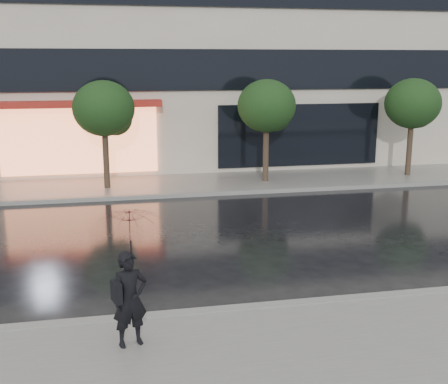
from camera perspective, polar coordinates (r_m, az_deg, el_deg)
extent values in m
plane|color=black|center=(11.82, 3.12, -9.96)|extent=(120.00, 120.00, 0.00)
cube|color=slate|center=(9.02, 8.51, -17.50)|extent=(60.00, 4.50, 0.12)
cube|color=slate|center=(21.44, -3.71, 0.80)|extent=(60.00, 3.50, 0.12)
cube|color=gray|center=(10.91, 4.46, -11.63)|extent=(60.00, 0.25, 0.14)
cube|color=gray|center=(19.75, -3.02, -0.23)|extent=(60.00, 0.25, 0.14)
cube|color=black|center=(22.63, -4.46, 12.26)|extent=(28.00, 0.12, 1.60)
cube|color=#FF8C59|center=(22.67, -14.45, 5.04)|extent=(6.00, 0.10, 2.60)
cube|color=#A82219|center=(22.20, -14.71, 8.63)|extent=(6.40, 0.70, 0.25)
cube|color=black|center=(23.95, 7.67, 5.75)|extent=(7.00, 0.10, 2.60)
cylinder|color=#33261C|center=(20.82, -11.88, 3.09)|extent=(0.22, 0.22, 2.20)
ellipsoid|color=black|center=(20.58, -12.13, 8.31)|extent=(2.20, 2.20, 1.98)
sphere|color=black|center=(20.82, -10.96, 7.30)|extent=(1.20, 1.20, 1.20)
cylinder|color=#33261C|center=(21.60, 4.27, 3.70)|extent=(0.22, 0.22, 2.20)
ellipsoid|color=black|center=(21.37, 4.35, 8.73)|extent=(2.20, 2.20, 1.98)
sphere|color=black|center=(21.71, 5.22, 7.72)|extent=(1.20, 1.20, 1.20)
cylinder|color=#33261C|center=(23.91, 18.29, 3.98)|extent=(0.22, 0.22, 2.20)
ellipsoid|color=black|center=(23.70, 18.62, 8.52)|extent=(2.20, 2.20, 1.98)
sphere|color=black|center=(24.11, 19.15, 7.59)|extent=(1.20, 1.20, 1.20)
imported|color=black|center=(9.29, -9.54, -10.68)|extent=(0.66, 0.53, 1.58)
imported|color=#350914|center=(8.93, -9.48, -4.37)|extent=(1.18, 1.19, 0.86)
cylinder|color=black|center=(9.09, -9.36, -7.27)|extent=(0.02, 0.02, 0.79)
cube|color=black|center=(9.10, -10.87, -9.95)|extent=(0.19, 0.31, 0.34)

